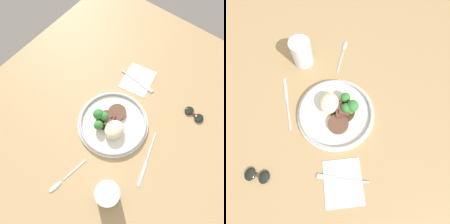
{
  "view_description": "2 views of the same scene",
  "coord_description": "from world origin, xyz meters",
  "views": [
    {
      "loc": [
        0.26,
        0.17,
        0.88
      ],
      "look_at": [
        -0.03,
        -0.05,
        0.08
      ],
      "focal_mm": 35.0,
      "sensor_mm": 36.0,
      "label": 1
    },
    {
      "loc": [
        -0.23,
        -0.05,
        0.66
      ],
      "look_at": [
        -0.01,
        -0.04,
        0.1
      ],
      "focal_mm": 28.0,
      "sensor_mm": 36.0,
      "label": 2
    }
  ],
  "objects": [
    {
      "name": "knife",
      "position": [
        0.04,
        0.17,
        0.05
      ],
      "size": [
        0.22,
        0.07,
        0.0
      ],
      "rotation": [
        0.0,
        0.0,
        0.29
      ],
      "color": "#B7B7BC",
      "rests_on": "dining_table"
    },
    {
      "name": "dining_table",
      "position": [
        0.0,
        0.0,
        0.02
      ],
      "size": [
        1.37,
        1.23,
        0.05
      ],
      "color": "tan",
      "rests_on": "ground"
    },
    {
      "name": "sunglasses",
      "position": [
        -0.24,
        0.21,
        0.06
      ],
      "size": [
        0.05,
        0.09,
        0.01
      ],
      "rotation": [
        0.0,
        0.0,
        -0.11
      ],
      "color": "black",
      "rests_on": "dining_table"
    },
    {
      "name": "napkin",
      "position": [
        -0.24,
        -0.07,
        0.05
      ],
      "size": [
        0.17,
        0.15,
        0.0
      ],
      "color": "white",
      "rests_on": "dining_table"
    },
    {
      "name": "ground_plane",
      "position": [
        0.0,
        0.0,
        0.0
      ],
      "size": [
        8.0,
        8.0,
        0.0
      ],
      "primitive_type": "plane",
      "color": "#5B5651"
    },
    {
      "name": "plate",
      "position": [
        0.0,
        -0.03,
        0.07
      ],
      "size": [
        0.29,
        0.29,
        0.07
      ],
      "color": "silver",
      "rests_on": "dining_table"
    },
    {
      "name": "fork",
      "position": [
        -0.23,
        -0.05,
        0.05
      ],
      "size": [
        0.02,
        0.17,
        0.0
      ],
      "rotation": [
        0.0,
        0.0,
        1.53
      ],
      "color": "#B7B7BC",
      "rests_on": "napkin"
    },
    {
      "name": "juice_glass",
      "position": [
        0.23,
        0.13,
        0.1
      ],
      "size": [
        0.08,
        0.08,
        0.11
      ],
      "color": "orange",
      "rests_on": "dining_table"
    },
    {
      "name": "spoon",
      "position": [
        0.3,
        -0.04,
        0.05
      ],
      "size": [
        0.17,
        0.04,
        0.01
      ],
      "rotation": [
        0.0,
        0.0,
        -0.16
      ],
      "color": "#B7B7BC",
      "rests_on": "dining_table"
    }
  ]
}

